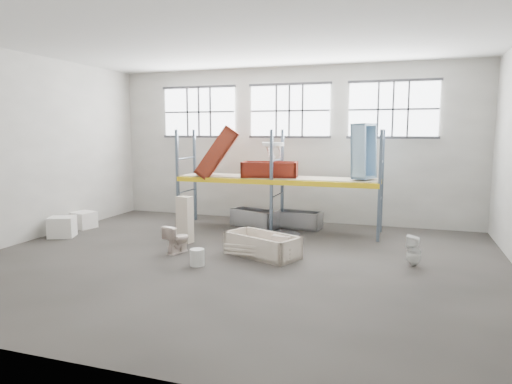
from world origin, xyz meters
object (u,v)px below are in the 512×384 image
at_px(bathtub_beige, 262,245).
at_px(bucket, 197,257).
at_px(rust_tub_flat, 270,169).
at_px(carton_near, 62,227).
at_px(steel_tub_right, 298,220).
at_px(steel_tub_left, 255,218).
at_px(cistern_tall, 185,220).
at_px(toilet_white, 414,250).
at_px(blue_tub_upright, 364,151).
at_px(toilet_beige, 177,239).

distance_m(bathtub_beige, bucket, 1.66).
distance_m(rust_tub_flat, carton_near, 6.13).
relative_size(steel_tub_right, rust_tub_flat, 0.85).
bearing_deg(carton_near, steel_tub_left, 32.34).
relative_size(cistern_tall, carton_near, 1.86).
bearing_deg(steel_tub_right, steel_tub_left, -167.43).
bearing_deg(steel_tub_left, rust_tub_flat, -22.89).
xyz_separation_m(cistern_tall, toilet_white, (5.77, -0.31, -0.28)).
bearing_deg(steel_tub_left, blue_tub_upright, -2.51).
xyz_separation_m(cistern_tall, blue_tub_upright, (4.39, 2.32, 1.77)).
bearing_deg(bathtub_beige, toilet_white, 27.80).
xyz_separation_m(toilet_beige, steel_tub_left, (0.86, 3.45, -0.08)).
distance_m(cistern_tall, toilet_white, 5.79).
xyz_separation_m(toilet_beige, bucket, (0.93, -0.82, -0.16)).
bearing_deg(toilet_white, rust_tub_flat, -114.79).
xyz_separation_m(toilet_beige, carton_near, (-3.86, 0.46, -0.06)).
distance_m(steel_tub_right, carton_near, 6.86).
relative_size(toilet_white, rust_tub_flat, 0.42).
xyz_separation_m(bathtub_beige, bucket, (-1.13, -1.21, -0.08)).
distance_m(bathtub_beige, toilet_beige, 2.10).
relative_size(cistern_tall, steel_tub_right, 0.89).
bearing_deg(bucket, toilet_white, 18.26).
distance_m(cistern_tall, steel_tub_left, 2.74).
height_order(steel_tub_left, blue_tub_upright, blue_tub_upright).
relative_size(steel_tub_left, carton_near, 2.22).
xyz_separation_m(bathtub_beige, blue_tub_upright, (2.04, 2.92, 2.13)).
bearing_deg(steel_tub_right, blue_tub_upright, -12.59).
xyz_separation_m(cistern_tall, steel_tub_left, (1.15, 2.46, -0.35)).
distance_m(toilet_beige, bucket, 1.25).
bearing_deg(bucket, blue_tub_upright, 52.47).
distance_m(bathtub_beige, steel_tub_right, 3.36).
xyz_separation_m(bathtub_beige, cistern_tall, (-2.35, 0.60, 0.36)).
bearing_deg(cistern_tall, bucket, -43.03).
distance_m(toilet_beige, rust_tub_flat, 3.81).
bearing_deg(blue_tub_upright, steel_tub_left, 177.49).
height_order(bathtub_beige, rust_tub_flat, rust_tub_flat).
relative_size(toilet_white, blue_tub_upright, 0.45).
bearing_deg(steel_tub_right, cistern_tall, -131.71).
bearing_deg(steel_tub_right, bucket, -105.13).
xyz_separation_m(cistern_tall, steel_tub_right, (2.46, 2.76, -0.37)).
bearing_deg(steel_tub_right, toilet_beige, -120.05).
relative_size(toilet_beige, rust_tub_flat, 0.42).
bearing_deg(rust_tub_flat, steel_tub_left, 157.11).
height_order(toilet_beige, bucket, toilet_beige).
relative_size(toilet_beige, toilet_white, 1.01).
height_order(bathtub_beige, bucket, bathtub_beige).
height_order(bucket, carton_near, carton_near).
bearing_deg(steel_tub_left, carton_near, -147.66).
xyz_separation_m(steel_tub_right, carton_near, (-6.03, -3.28, 0.03)).
distance_m(cistern_tall, blue_tub_upright, 5.28).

